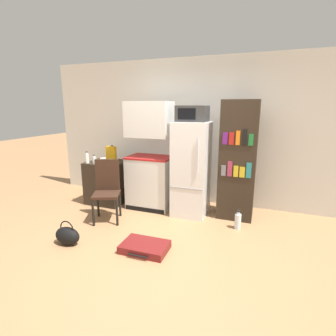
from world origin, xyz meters
name	(u,v)px	position (x,y,z in m)	size (l,w,h in m)	color
ground_plane	(154,249)	(0.00, 0.00, 0.00)	(24.00, 24.00, 0.00)	#A3754C
wall_back	(206,133)	(0.20, 2.00, 1.33)	(6.40, 0.10, 2.67)	beige
side_table	(107,182)	(-1.53, 1.29, 0.40)	(0.68, 0.62, 0.79)	#2D2319
kitchen_hutch	(150,161)	(-0.64, 1.33, 0.86)	(0.79, 0.54, 1.89)	silver
refrigerator	(191,169)	(0.13, 1.31, 0.78)	(0.56, 0.61, 1.57)	white
microwave	(192,114)	(0.12, 1.31, 1.69)	(0.49, 0.36, 0.25)	#333333
bookshelf	(238,161)	(0.86, 1.41, 0.96)	(0.56, 0.39, 1.91)	#2D2319
bottle_olive_oil	(112,154)	(-1.49, 1.46, 0.92)	(0.06, 0.06, 0.29)	#566619
bottle_milk_white	(87,158)	(-1.77, 1.06, 0.88)	(0.07, 0.07, 0.22)	white
bottle_clear_short	(94,160)	(-1.65, 1.09, 0.86)	(0.07, 0.07, 0.16)	silver
bowl	(103,159)	(-1.67, 1.41, 0.81)	(0.13, 0.13, 0.04)	silver
cereal_box	(111,154)	(-1.40, 1.27, 0.94)	(0.19, 0.07, 0.30)	gold
chair	(107,186)	(-1.08, 0.62, 0.57)	(0.53, 0.53, 0.98)	black
suitcase_large_flat	(145,247)	(-0.09, -0.08, 0.05)	(0.60, 0.44, 0.10)	maroon
handbag	(67,235)	(-1.13, -0.29, 0.12)	(0.36, 0.20, 0.33)	black
water_bottle_front	(238,221)	(0.96, 0.98, 0.12)	(0.09, 0.09, 0.30)	silver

